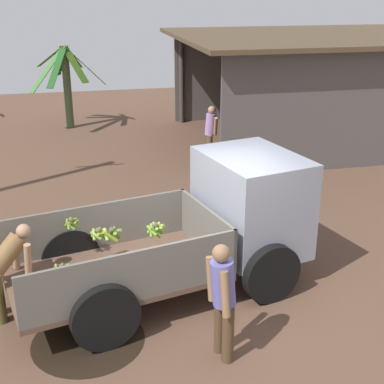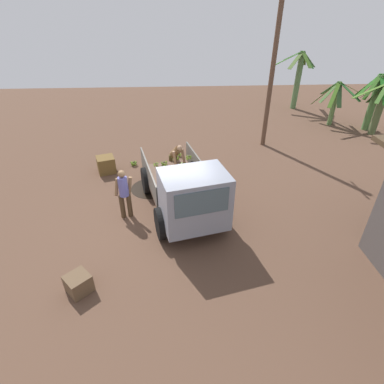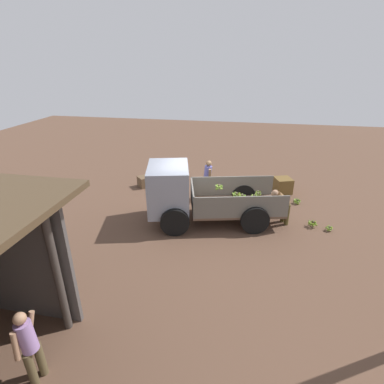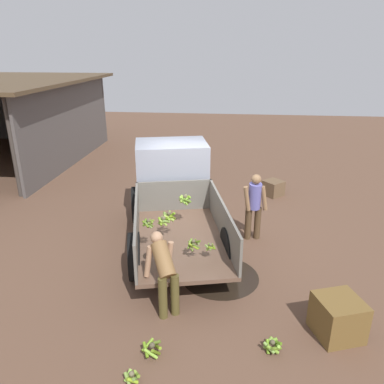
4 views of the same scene
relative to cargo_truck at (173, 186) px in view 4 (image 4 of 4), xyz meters
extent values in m
plane|color=brown|center=(-0.42, -0.63, -1.05)|extent=(36.00, 36.00, 0.00)
cylinder|color=black|center=(-2.21, -1.26, -1.05)|extent=(1.53, 1.53, 0.01)
cube|color=brown|center=(-1.74, -0.41, -0.55)|extent=(3.40, 2.47, 0.08)
cube|color=#68655C|center=(-1.94, 0.44, -0.14)|extent=(3.00, 0.76, 0.74)
cube|color=#68655C|center=(-1.54, -1.27, -0.14)|extent=(3.00, 0.76, 0.74)
cube|color=#68655C|center=(-0.27, -0.06, -0.14)|extent=(0.47, 1.77, 0.74)
cube|color=#8C91A1|center=(0.52, 0.12, 0.20)|extent=(1.70, 2.03, 1.56)
cube|color=#4C606B|center=(1.17, 0.28, 0.51)|extent=(0.36, 1.39, 0.69)
cylinder|color=black|center=(0.11, 0.99, -0.59)|extent=(0.96, 0.43, 0.94)
cylinder|color=black|center=(0.54, -0.84, -0.59)|extent=(0.96, 0.43, 0.94)
cylinder|color=black|center=(-2.40, 0.39, -0.59)|extent=(0.96, 0.43, 0.94)
cylinder|color=black|center=(-1.97, -1.43, -0.59)|extent=(0.96, 0.43, 0.94)
sphere|color=brown|center=(-2.48, -0.76, -0.14)|extent=(0.08, 0.08, 0.08)
cylinder|color=#59732E|center=(-2.46, -0.84, -0.20)|extent=(0.20, 0.09, 0.14)
cylinder|color=#517418|center=(-2.41, -0.80, -0.19)|extent=(0.13, 0.19, 0.13)
cylinder|color=olive|center=(-2.43, -0.73, -0.22)|extent=(0.11, 0.17, 0.18)
cylinder|color=olive|center=(-2.46, -0.69, -0.21)|extent=(0.19, 0.09, 0.15)
cylinder|color=#5D732A|center=(-2.52, -0.72, -0.22)|extent=(0.15, 0.13, 0.18)
cylinder|color=olive|center=(-2.56, -0.77, -0.20)|extent=(0.05, 0.20, 0.14)
cylinder|color=olive|center=(-2.53, -0.81, -0.21)|extent=(0.16, 0.15, 0.17)
sphere|color=brown|center=(-1.13, -0.44, 0.19)|extent=(0.09, 0.09, 0.09)
cylinder|color=olive|center=(-1.14, -0.50, 0.11)|extent=(0.17, 0.06, 0.19)
cylinder|color=olive|center=(-1.08, -0.48, 0.12)|extent=(0.16, 0.18, 0.16)
cylinder|color=#74A621|center=(-1.06, -0.44, 0.12)|extent=(0.06, 0.19, 0.17)
cylinder|color=#81A146|center=(-1.07, -0.38, 0.14)|extent=(0.17, 0.19, 0.12)
cylinder|color=#81A439|center=(-1.14, -0.36, 0.14)|extent=(0.21, 0.06, 0.13)
cylinder|color=#79A539|center=(-1.19, -0.39, 0.13)|extent=(0.17, 0.18, 0.15)
cylinder|color=#79A634|center=(-1.19, -0.43, 0.11)|extent=(0.08, 0.17, 0.19)
cylinder|color=olive|center=(-1.19, -0.49, 0.13)|extent=(0.17, 0.19, 0.14)
sphere|color=brown|center=(-2.32, 0.11, 0.15)|extent=(0.07, 0.07, 0.07)
cylinder|color=olive|center=(-2.38, 0.10, 0.09)|extent=(0.06, 0.16, 0.15)
cylinder|color=olive|center=(-2.35, 0.06, 0.09)|extent=(0.15, 0.10, 0.15)
cylinder|color=#5F7E1C|center=(-2.30, 0.05, 0.09)|extent=(0.16, 0.11, 0.14)
cylinder|color=olive|center=(-2.25, 0.09, 0.11)|extent=(0.08, 0.18, 0.10)
cylinder|color=olive|center=(-2.27, 0.15, 0.10)|extent=(0.13, 0.16, 0.13)
cylinder|color=#52771F|center=(-2.32, 0.18, 0.11)|extent=(0.18, 0.05, 0.10)
cylinder|color=#5C791C|center=(-2.38, 0.15, 0.11)|extent=(0.13, 0.16, 0.11)
sphere|color=brown|center=(-2.49, -1.08, -0.19)|extent=(0.07, 0.07, 0.07)
cylinder|color=olive|center=(-2.48, -1.13, -0.23)|extent=(0.15, 0.06, 0.10)
cylinder|color=olive|center=(-2.45, -1.07, -0.25)|extent=(0.05, 0.12, 0.14)
cylinder|color=#87A83F|center=(-2.47, -1.03, -0.25)|extent=(0.13, 0.08, 0.13)
cylinder|color=olive|center=(-2.54, -1.04, -0.22)|extent=(0.12, 0.14, 0.09)
cylinder|color=olive|center=(-2.54, -1.11, -0.23)|extent=(0.11, 0.15, 0.09)
sphere|color=brown|center=(-1.75, -0.18, 0.06)|extent=(0.09, 0.09, 0.09)
cylinder|color=#7AA436|center=(-1.69, -0.12, -0.01)|extent=(0.19, 0.20, 0.17)
cylinder|color=olive|center=(-1.77, -0.11, -0.02)|extent=(0.22, 0.12, 0.18)
cylinder|color=#90AE3F|center=(-1.84, -0.20, 0.00)|extent=(0.08, 0.23, 0.16)
cylinder|color=olive|center=(-1.77, -0.26, -0.01)|extent=(0.22, 0.12, 0.18)
cylinder|color=olive|center=(-1.68, -0.21, -0.02)|extent=(0.13, 0.21, 0.19)
sphere|color=brown|center=(-1.94, -0.11, 0.04)|extent=(0.09, 0.09, 0.09)
cylinder|color=#89B04A|center=(-1.98, -0.17, -0.01)|extent=(0.19, 0.14, 0.13)
cylinder|color=#7DB129|center=(-1.89, -0.17, 0.00)|extent=(0.18, 0.16, 0.11)
cylinder|color=olive|center=(-1.88, -0.11, -0.03)|extent=(0.05, 0.17, 0.16)
cylinder|color=olive|center=(-1.91, -0.05, -0.02)|extent=(0.18, 0.13, 0.15)
cylinder|color=#7FAA28|center=(-1.97, -0.05, -0.02)|extent=(0.18, 0.12, 0.15)
cylinder|color=#8BAE3C|center=(-2.01, -0.11, -0.02)|extent=(0.05, 0.18, 0.15)
cube|color=#524C4A|center=(8.84, 7.75, 0.46)|extent=(0.12, 6.13, 3.03)
cube|color=#524C4A|center=(5.08, 4.75, 0.46)|extent=(7.60, 0.13, 3.03)
cylinder|color=#3F3833|center=(1.48, 4.97, 0.46)|extent=(0.16, 0.16, 3.03)
cylinder|color=#4E3924|center=(-0.48, -2.06, -0.66)|extent=(0.18, 0.18, 0.78)
cylinder|color=#4E3924|center=(-0.53, -1.84, -0.66)|extent=(0.18, 0.18, 0.78)
cylinder|color=#6563B2|center=(-0.53, -1.96, 0.04)|extent=(0.39, 0.35, 0.64)
sphere|color=#8C6746|center=(-0.57, -1.97, 0.45)|extent=(0.22, 0.22, 0.22)
cylinder|color=#8C6746|center=(-0.56, -2.16, 0.01)|extent=(0.14, 0.22, 0.59)
cylinder|color=#8C6746|center=(-0.64, -1.78, 0.01)|extent=(0.14, 0.21, 0.59)
cylinder|color=#504621|center=(-3.50, -0.36, -0.67)|extent=(0.20, 0.20, 0.76)
cylinder|color=#504621|center=(-3.39, -0.55, -0.67)|extent=(0.20, 0.20, 0.76)
cylinder|color=brown|center=(-3.25, -0.34, -0.10)|extent=(0.69, 0.56, 0.60)
sphere|color=tan|center=(-2.99, -0.19, 0.17)|extent=(0.21, 0.21, 0.21)
cylinder|color=tan|center=(-3.15, -0.06, -0.21)|extent=(0.18, 0.21, 0.57)
cylinder|color=tan|center=(-2.96, -0.39, -0.21)|extent=(0.17, 0.20, 0.57)
sphere|color=#4D4532|center=(-4.36, -0.36, -0.86)|extent=(0.09, 0.09, 0.09)
cylinder|color=#607C1A|center=(-4.39, -0.42, -0.95)|extent=(0.19, 0.13, 0.21)
cylinder|color=olive|center=(-4.32, -0.43, -0.93)|extent=(0.21, 0.16, 0.16)
cylinder|color=#5C7327|center=(-4.27, -0.35, -0.91)|extent=(0.06, 0.23, 0.13)
cylinder|color=olive|center=(-4.31, -0.28, -0.91)|extent=(0.22, 0.17, 0.13)
cylinder|color=#5F851C|center=(-4.41, -0.27, -0.91)|extent=(0.23, 0.14, 0.13)
cylinder|color=#83B137|center=(-4.45, -0.35, -0.93)|extent=(0.06, 0.22, 0.17)
sphere|color=brown|center=(-4.86, -0.18, -0.90)|extent=(0.08, 0.08, 0.08)
cylinder|color=olive|center=(-4.90, -0.13, -0.95)|extent=(0.16, 0.14, 0.13)
cylinder|color=#86A825|center=(-4.92, -0.20, -0.95)|extent=(0.10, 0.17, 0.14)
cylinder|color=olive|center=(-4.87, -0.24, -0.95)|extent=(0.17, 0.08, 0.13)
cylinder|color=olive|center=(-4.82, -0.24, -0.94)|extent=(0.17, 0.14, 0.10)
cylinder|color=#88A739|center=(-4.82, -0.17, -0.97)|extent=(0.07, 0.14, 0.16)
cylinder|color=#86B242|center=(-4.84, -0.12, -0.95)|extent=(0.17, 0.10, 0.13)
sphere|color=brown|center=(-4.08, -2.11, -0.89)|extent=(0.08, 0.08, 0.08)
cylinder|color=#4F751A|center=(-4.02, -2.17, -0.94)|extent=(0.18, 0.18, 0.13)
cylinder|color=#7FB037|center=(-4.00, -2.10, -0.94)|extent=(0.08, 0.21, 0.14)
cylinder|color=olive|center=(-4.02, -2.05, -0.95)|extent=(0.18, 0.17, 0.15)
cylinder|color=olive|center=(-4.08, -2.05, -0.96)|extent=(0.18, 0.07, 0.18)
cylinder|color=olive|center=(-4.14, -2.06, -0.94)|extent=(0.17, 0.19, 0.12)
cylinder|color=olive|center=(-4.15, -2.11, -0.95)|extent=(0.05, 0.20, 0.15)
cylinder|color=#5B7621|center=(-4.14, -2.17, -0.94)|extent=(0.17, 0.18, 0.13)
cylinder|color=#7DAF36|center=(-4.07, -2.19, -0.95)|extent=(0.20, 0.07, 0.16)
cube|color=brown|center=(-3.60, -3.14, -0.73)|extent=(0.84, 0.84, 0.64)
cube|color=brown|center=(2.39, -2.70, -0.82)|extent=(0.73, 0.73, 0.46)
camera|label=1|loc=(-2.14, -7.44, 3.45)|focal=50.00mm
camera|label=2|loc=(7.32, -0.33, 4.69)|focal=28.00mm
camera|label=3|loc=(-1.97, 9.07, 4.17)|focal=28.00mm
camera|label=4|loc=(-8.54, -1.41, 3.18)|focal=35.00mm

